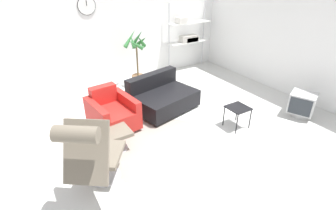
# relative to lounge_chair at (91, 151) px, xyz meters

# --- Properties ---
(ground_plane) EXTENTS (12.00, 12.00, 0.00)m
(ground_plane) POSITION_rel_lounge_chair_xyz_m (1.45, 0.43, -0.70)
(ground_plane) COLOR silver
(wall_back) EXTENTS (12.00, 0.09, 2.80)m
(wall_back) POSITION_rel_lounge_chair_xyz_m (1.45, 3.58, 0.70)
(wall_back) COLOR white
(wall_back) RESTS_ON ground_plane
(wall_right) EXTENTS (0.06, 12.00, 2.80)m
(wall_right) POSITION_rel_lounge_chair_xyz_m (4.84, 0.43, 0.70)
(wall_right) COLOR white
(wall_right) RESTS_ON ground_plane
(round_rug) EXTENTS (1.91, 1.91, 0.01)m
(round_rug) POSITION_rel_lounge_chair_xyz_m (1.27, 0.36, -0.70)
(round_rug) COLOR gray
(round_rug) RESTS_ON ground_plane
(lounge_chair) EXTENTS (0.99, 1.09, 1.23)m
(lounge_chair) POSITION_rel_lounge_chair_xyz_m (0.00, 0.00, 0.00)
(lounge_chair) COLOR #BCBCC1
(lounge_chair) RESTS_ON ground_plane
(ottoman) EXTENTS (0.48, 0.41, 0.34)m
(ottoman) POSITION_rel_lounge_chair_xyz_m (0.57, 0.78, -0.44)
(ottoman) COLOR #BCBCC1
(ottoman) RESTS_ON ground_plane
(armchair_red) EXTENTS (0.82, 0.93, 0.73)m
(armchair_red) POSITION_rel_lounge_chair_xyz_m (0.78, 1.45, -0.42)
(armchair_red) COLOR silver
(armchair_red) RESTS_ON ground_plane
(couch_low) EXTENTS (1.43, 1.18, 0.70)m
(couch_low) POSITION_rel_lounge_chair_xyz_m (1.94, 1.60, -0.45)
(couch_low) COLOR black
(couch_low) RESTS_ON ground_plane
(side_table) EXTENTS (0.38, 0.38, 0.41)m
(side_table) POSITION_rel_lounge_chair_xyz_m (2.74, 0.24, -0.34)
(side_table) COLOR black
(side_table) RESTS_ON ground_plane
(crt_television) EXTENTS (0.57, 0.58, 0.50)m
(crt_television) POSITION_rel_lounge_chair_xyz_m (4.12, -0.15, -0.43)
(crt_television) COLOR #B7B7B7
(crt_television) RESTS_ON ground_plane
(potted_plant) EXTENTS (0.54, 0.61, 1.37)m
(potted_plant) POSITION_rel_lounge_chair_xyz_m (2.07, 2.99, -0.09)
(potted_plant) COLOR brown
(potted_plant) RESTS_ON ground_plane
(shelf_unit) EXTENTS (1.25, 0.28, 1.86)m
(shelf_unit) POSITION_rel_lounge_chair_xyz_m (3.80, 3.29, 0.32)
(shelf_unit) COLOR #BCBCC1
(shelf_unit) RESTS_ON ground_plane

